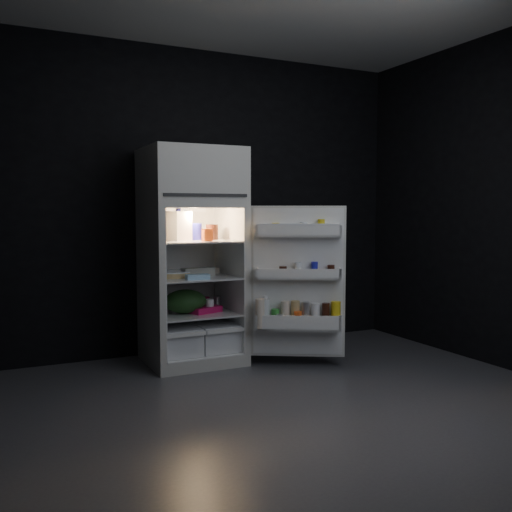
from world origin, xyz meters
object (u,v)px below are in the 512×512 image
refrigerator (191,249)px  yogurt_tray (205,310)px  milk_jug (179,226)px  egg_carton (198,272)px  fridge_door (298,285)px

refrigerator → yogurt_tray: refrigerator is taller
milk_jug → egg_carton: milk_jug is taller
yogurt_tray → milk_jug: bearing=137.2°
refrigerator → milk_jug: size_ratio=7.42×
milk_jug → egg_carton: bearing=-30.4°
egg_carton → yogurt_tray: egg_carton is taller
fridge_door → milk_jug: bearing=146.8°
fridge_door → egg_carton: 0.84m
fridge_door → yogurt_tray: fridge_door is taller
refrigerator → milk_jug: bearing=-166.7°
refrigerator → yogurt_tray: 0.52m
milk_jug → yogurt_tray: milk_jug is taller
egg_carton → refrigerator: bearing=124.8°
egg_carton → yogurt_tray: size_ratio=1.02×
fridge_door → yogurt_tray: bearing=143.9°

